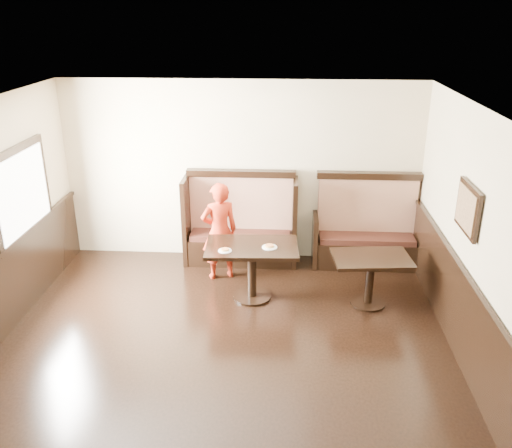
# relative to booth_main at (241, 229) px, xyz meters

# --- Properties ---
(ground) EXTENTS (7.00, 7.00, 0.00)m
(ground) POSITION_rel_booth_main_xyz_m (0.00, -3.30, -0.53)
(ground) COLOR black
(ground) RESTS_ON ground
(room_shell) EXTENTS (7.00, 7.00, 7.00)m
(room_shell) POSITION_rel_booth_main_xyz_m (-0.30, -3.01, 0.14)
(room_shell) COLOR beige
(room_shell) RESTS_ON ground
(booth_main) EXTENTS (1.75, 0.72, 1.45)m
(booth_main) POSITION_rel_booth_main_xyz_m (0.00, 0.00, 0.00)
(booth_main) COLOR black
(booth_main) RESTS_ON ground
(booth_neighbor) EXTENTS (1.65, 0.72, 1.45)m
(booth_neighbor) POSITION_rel_booth_main_xyz_m (1.95, -0.00, -0.05)
(booth_neighbor) COLOR black
(booth_neighbor) RESTS_ON ground
(table_main) EXTENTS (1.27, 0.83, 0.79)m
(table_main) POSITION_rel_booth_main_xyz_m (0.26, -1.20, 0.08)
(table_main) COLOR black
(table_main) RESTS_ON ground
(table_neighbor) EXTENTS (1.07, 0.76, 0.70)m
(table_neighbor) POSITION_rel_booth_main_xyz_m (1.85, -1.28, 0.00)
(table_neighbor) COLOR black
(table_neighbor) RESTS_ON ground
(child) EXTENTS (0.63, 0.52, 1.47)m
(child) POSITION_rel_booth_main_xyz_m (-0.26, -0.61, 0.21)
(child) COLOR #AE2812
(child) RESTS_ON ground
(pizza_plate_left) EXTENTS (0.18, 0.18, 0.03)m
(pizza_plate_left) POSITION_rel_booth_main_xyz_m (-0.09, -1.39, 0.27)
(pizza_plate_left) COLOR white
(pizza_plate_left) RESTS_ON table_main
(pizza_plate_right) EXTENTS (0.20, 0.20, 0.04)m
(pizza_plate_right) POSITION_rel_booth_main_xyz_m (0.50, -1.25, 0.28)
(pizza_plate_right) COLOR white
(pizza_plate_right) RESTS_ON table_main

